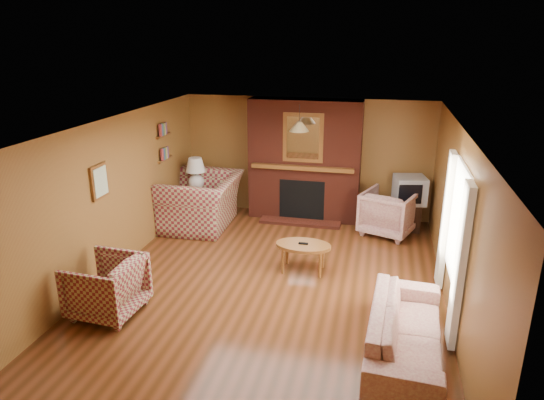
% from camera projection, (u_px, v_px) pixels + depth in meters
% --- Properties ---
extents(floor, '(6.50, 6.50, 0.00)m').
position_uv_depth(floor, '(270.00, 286.00, 7.25)').
color(floor, '#44240E').
rests_on(floor, ground).
extents(ceiling, '(6.50, 6.50, 0.00)m').
position_uv_depth(ceiling, '(270.00, 126.00, 6.47)').
color(ceiling, white).
rests_on(ceiling, wall_back).
extents(wall_back, '(6.50, 0.00, 6.50)m').
position_uv_depth(wall_back, '(307.00, 157.00, 9.86)').
color(wall_back, brown).
rests_on(wall_back, floor).
extents(wall_front, '(6.50, 0.00, 6.50)m').
position_uv_depth(wall_front, '(177.00, 346.00, 3.86)').
color(wall_front, brown).
rests_on(wall_front, floor).
extents(wall_left, '(0.00, 6.50, 6.50)m').
position_uv_depth(wall_left, '(111.00, 198.00, 7.39)').
color(wall_left, brown).
rests_on(wall_left, floor).
extents(wall_right, '(0.00, 6.50, 6.50)m').
position_uv_depth(wall_right, '(456.00, 225.00, 6.33)').
color(wall_right, brown).
rests_on(wall_right, floor).
extents(fireplace, '(2.20, 0.82, 2.40)m').
position_uv_depth(fireplace, '(304.00, 161.00, 9.62)').
color(fireplace, '#561E12').
rests_on(fireplace, floor).
extents(window_right, '(0.10, 1.85, 2.00)m').
position_uv_depth(window_right, '(454.00, 236.00, 6.18)').
color(window_right, beige).
rests_on(window_right, wall_right).
extents(bookshelf, '(0.09, 0.55, 0.71)m').
position_uv_depth(bookshelf, '(166.00, 143.00, 8.98)').
color(bookshelf, brown).
rests_on(bookshelf, wall_left).
extents(botanical_print, '(0.05, 0.40, 0.50)m').
position_uv_depth(botanical_print, '(99.00, 182.00, 6.99)').
color(botanical_print, brown).
rests_on(botanical_print, wall_left).
extents(pendant_light, '(0.36, 0.36, 0.48)m').
position_uv_depth(pendant_light, '(299.00, 126.00, 8.72)').
color(pendant_light, black).
rests_on(pendant_light, ceiling).
extents(plaid_loveseat, '(1.40, 1.58, 1.00)m').
position_uv_depth(plaid_loveseat, '(202.00, 202.00, 9.38)').
color(plaid_loveseat, maroon).
rests_on(plaid_loveseat, floor).
extents(plaid_armchair, '(0.93, 0.90, 0.80)m').
position_uv_depth(plaid_armchair, '(106.00, 286.00, 6.41)').
color(plaid_armchair, maroon).
rests_on(plaid_armchair, floor).
extents(floral_sofa, '(0.93, 2.11, 0.60)m').
position_uv_depth(floral_sofa, '(406.00, 330.00, 5.62)').
color(floral_sofa, '#C6B499').
rests_on(floral_sofa, floor).
extents(floral_armchair, '(1.16, 1.18, 0.84)m').
position_uv_depth(floral_armchair, '(389.00, 213.00, 9.03)').
color(floral_armchair, '#C6B499').
rests_on(floral_armchair, floor).
extents(coffee_table, '(0.87, 0.54, 0.48)m').
position_uv_depth(coffee_table, '(303.00, 247.00, 7.59)').
color(coffee_table, brown).
rests_on(coffee_table, floor).
extents(side_table, '(0.49, 0.49, 0.61)m').
position_uv_depth(side_table, '(197.00, 204.00, 9.85)').
color(side_table, brown).
rests_on(side_table, floor).
extents(table_lamp, '(0.40, 0.40, 0.65)m').
position_uv_depth(table_lamp, '(196.00, 172.00, 9.64)').
color(table_lamp, silver).
rests_on(table_lamp, side_table).
extents(tv_stand, '(0.49, 0.45, 0.53)m').
position_uv_depth(tv_stand, '(407.00, 216.00, 9.31)').
color(tv_stand, black).
rests_on(tv_stand, floor).
extents(crt_tv, '(0.65, 0.65, 0.51)m').
position_uv_depth(crt_tv, '(410.00, 190.00, 9.13)').
color(crt_tv, '#989A9F').
rests_on(crt_tv, tv_stand).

